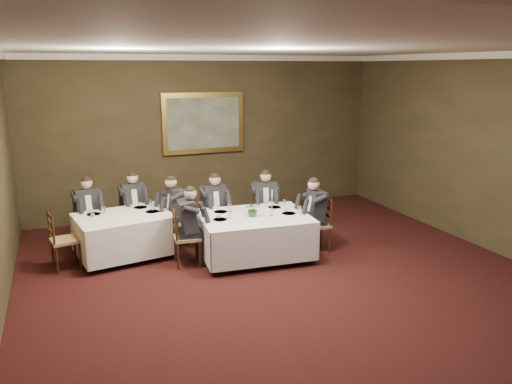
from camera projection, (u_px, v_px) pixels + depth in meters
ground at (310, 301)px, 7.11m from camera, size 10.00×10.00×0.00m
ceiling at (317, 46)px, 6.26m from camera, size 8.00×10.00×0.10m
back_wall at (208, 136)px, 11.19m from camera, size 8.00×0.10×3.50m
crown_molding at (317, 51)px, 6.27m from camera, size 8.00×10.00×0.12m
table_main at (254, 233)px, 8.66m from camera, size 1.98×1.57×0.67m
table_second at (124, 232)px, 8.67m from camera, size 1.75×1.44×0.67m
chair_main_backleft at (214, 228)px, 9.45m from camera, size 0.47×0.45×1.00m
diner_main_backleft at (214, 216)px, 9.38m from camera, size 0.44×0.51×1.35m
chair_main_backright at (265, 223)px, 9.73m from camera, size 0.53×0.52×1.00m
diner_main_backright at (265, 212)px, 9.67m from camera, size 0.51×0.57×1.35m
chair_main_endleft at (187, 249)px, 8.36m from camera, size 0.46×0.48×1.00m
diner_main_endleft at (187, 236)px, 8.31m from camera, size 0.52×0.45×1.35m
chair_main_endright at (317, 235)px, 9.03m from camera, size 0.46×0.47×1.00m
diner_main_endright at (317, 223)px, 8.97m from camera, size 0.51×0.44×1.35m
chair_sec_backleft at (89, 233)px, 9.17m from camera, size 0.51×0.49×1.00m
diner_sec_backleft at (88, 221)px, 9.11m from camera, size 0.48×0.54×1.35m
chair_sec_backright at (134, 225)px, 9.59m from camera, size 0.50×0.48×1.00m
diner_sec_backright at (134, 214)px, 9.53m from camera, size 0.46×0.53×1.35m
chair_sec_endright at (178, 232)px, 9.20m from camera, size 0.46×0.48×1.00m
diner_sec_endright at (177, 220)px, 9.14m from camera, size 0.51×0.45×1.35m
chair_sec_endleft at (65, 252)px, 8.21m from camera, size 0.49×0.51×1.00m
centerpiece at (253, 208)px, 8.49m from camera, size 0.30×0.28×0.29m
candlestick at (272, 206)px, 8.54m from camera, size 0.07×0.07×0.47m
place_setting_table_main at (223, 209)px, 8.84m from camera, size 0.33×0.31×0.14m
place_setting_table_second at (96, 212)px, 8.69m from camera, size 0.33×0.31×0.14m
painting at (203, 123)px, 11.02m from camera, size 1.84×0.09×1.34m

